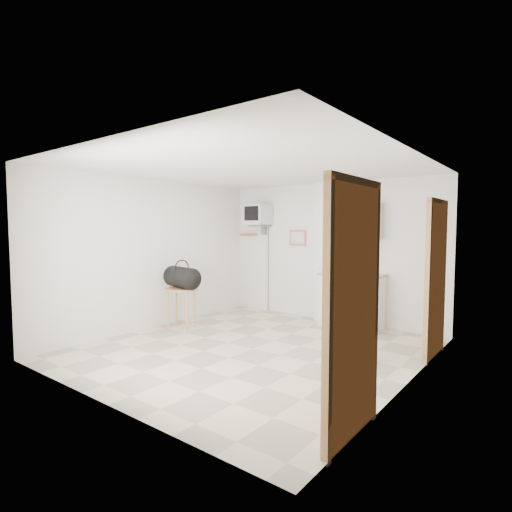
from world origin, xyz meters
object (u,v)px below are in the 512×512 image
Objects in this scene: crt_television at (258,215)px; duffel_bag at (182,277)px; round_table at (181,294)px; water_bottle at (371,348)px.

crt_television reaches higher than duffel_bag.
water_bottle is at bearing 5.78° from round_table.
crt_television is at bearing 84.46° from round_table.
duffel_bag is at bearing -174.54° from water_bottle.
round_table reaches higher than water_bottle.
round_table is at bearing -174.22° from water_bottle.
crt_television is 3.79m from water_bottle.
crt_television is 3.13× the size of round_table.
crt_television is 2.15m from duffel_bag.
crt_television reaches higher than water_bottle.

